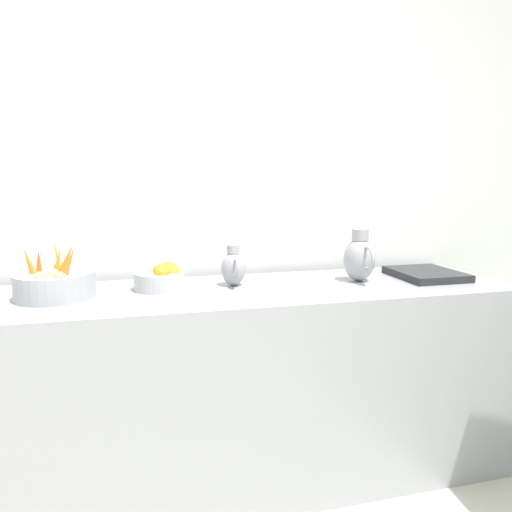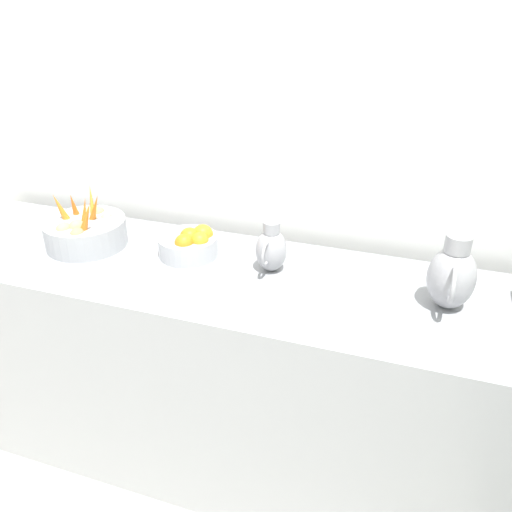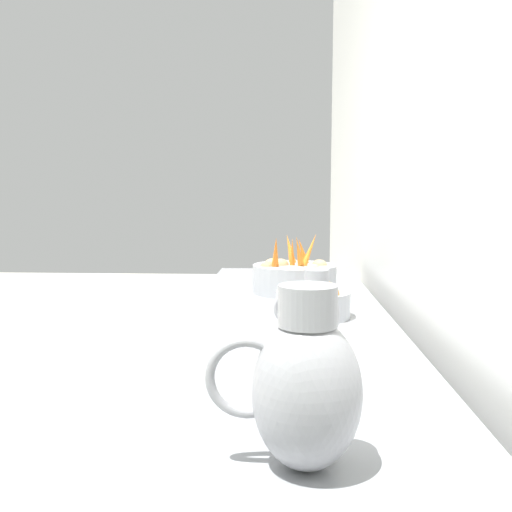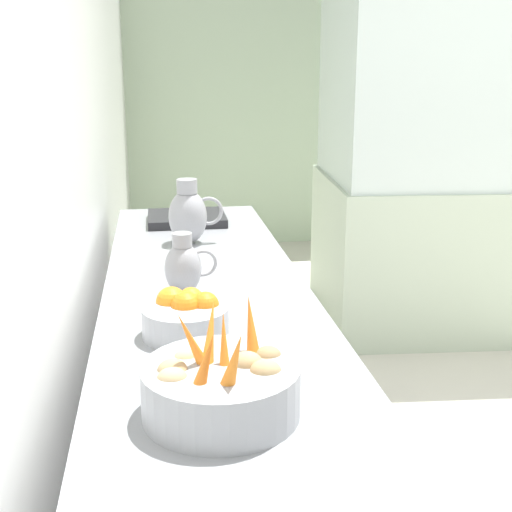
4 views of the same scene
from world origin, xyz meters
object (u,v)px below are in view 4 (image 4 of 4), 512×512
Objects in this scene: metal_pitcher_tall at (188,215)px; glass_block_booth at (440,145)px; vegetable_colander at (221,387)px; metal_pitcher_short at (184,267)px; orange_bowl at (186,316)px.

glass_block_booth is at bearing 40.45° from metal_pitcher_tall.
metal_pitcher_tall is 2.14m from glass_block_booth.
metal_pitcher_short is at bearing 92.95° from vegetable_colander.
orange_bowl is 2.87m from glass_block_booth.
vegetable_colander is at bearing -90.36° from metal_pitcher_tall.
metal_pitcher_tall is at bearing 89.64° from vegetable_colander.
metal_pitcher_short is 2.61m from glass_block_booth.
metal_pitcher_tall is 1.33× the size of metal_pitcher_short.
glass_block_booth reaches higher than metal_pitcher_short.
glass_block_booth is (1.63, 1.39, 0.08)m from metal_pitcher_tall.
glass_block_booth is (1.67, 2.00, 0.11)m from metal_pitcher_short.
metal_pitcher_short is at bearing 88.29° from orange_bowl.
metal_pitcher_tall is at bearing 86.50° from orange_bowl.
glass_block_booth reaches higher than vegetable_colander.
orange_bowl is 0.94m from metal_pitcher_tall.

